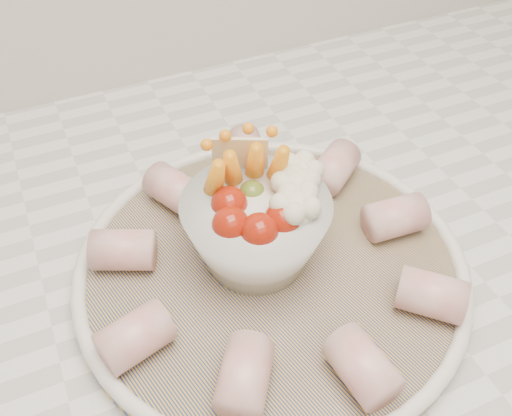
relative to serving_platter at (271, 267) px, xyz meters
name	(u,v)px	position (x,y,z in m)	size (l,w,h in m)	color
serving_platter	(271,267)	(0.00, 0.00, 0.00)	(0.39, 0.39, 0.02)	navy
veggie_bowl	(258,222)	(-0.01, 0.01, 0.04)	(0.12, 0.12, 0.10)	silver
cured_meat_rolls	(272,251)	(0.00, 0.00, 0.02)	(0.29, 0.30, 0.03)	#BF575B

